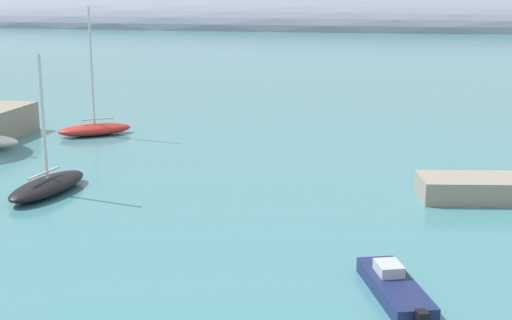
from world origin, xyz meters
name	(u,v)px	position (x,y,z in m)	size (l,w,h in m)	color
distant_ridge	(382,26)	(5.40, 221.54, 0.00)	(396.66, 74.99, 25.92)	gray
sailboat_black_near_shore	(48,185)	(-11.23, 28.30, 0.50)	(3.04, 6.53, 7.63)	black
sailboat_red_outer_mooring	(95,128)	(-15.08, 43.96, 0.56)	(5.77, 5.00, 9.72)	red
motorboat_navy_alongside_breakwater	(395,287)	(7.31, 18.11, 0.33)	(2.93, 5.46, 0.97)	navy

